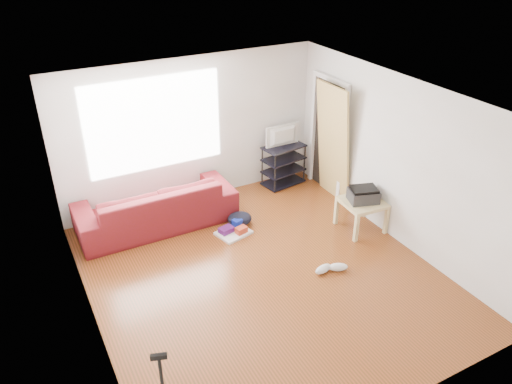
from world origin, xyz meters
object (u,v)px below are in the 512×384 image
tv_stand (283,165)px  side_table (362,205)px  cleaning_tray (234,230)px  backpack (240,224)px  sofa (158,224)px  bucket (209,222)px

tv_stand → side_table: 1.92m
side_table → cleaning_tray: size_ratio=1.13×
cleaning_tray → backpack: size_ratio=1.48×
sofa → bucket: 0.82m
tv_stand → side_table: bearing=-89.7°
tv_stand → bucket: (-1.76, -0.60, -0.39)m
tv_stand → backpack: 1.66m
tv_stand → backpack: bearing=-155.1°
sofa → tv_stand: tv_stand is taller
bucket → side_table: bearing=-32.2°
tv_stand → bucket: 1.90m
bucket → cleaning_tray: size_ratio=0.48×
backpack → tv_stand: bearing=48.6°
tv_stand → sofa: bearing=177.5°
bucket → backpack: (0.42, -0.30, 0.00)m
sofa → side_table: size_ratio=3.81×
sofa → side_table: (2.82, -1.63, 0.42)m
cleaning_tray → backpack: bearing=44.0°
side_table → backpack: side_table is taller
side_table → cleaning_tray: 2.05m
bucket → backpack: 0.51m
backpack → bucket: bearing=159.6°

